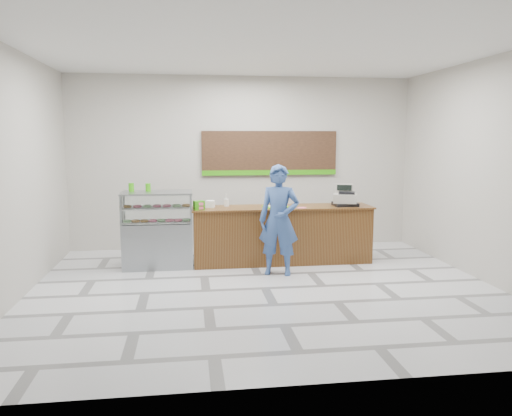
{
  "coord_description": "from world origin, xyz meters",
  "views": [
    {
      "loc": [
        -1.13,
        -7.22,
        2.26
      ],
      "look_at": [
        -0.02,
        0.9,
        1.1
      ],
      "focal_mm": 35.0,
      "sensor_mm": 36.0,
      "label": 1
    }
  ],
  "objects": [
    {
      "name": "sales_counter",
      "position": [
        0.55,
        1.55,
        0.52
      ],
      "size": [
        3.26,
        0.76,
        1.03
      ],
      "color": "brown",
      "rests_on": "floor"
    },
    {
      "name": "serving_tray",
      "position": [
        0.42,
        1.49,
        1.04
      ],
      "size": [
        0.47,
        0.39,
        0.02
      ],
      "rotation": [
        0.0,
        0.0,
        0.28
      ],
      "color": "#60DE0F",
      "rests_on": "sales_counter"
    },
    {
      "name": "green_cup_right",
      "position": [
        -1.83,
        1.66,
        1.4
      ],
      "size": [
        0.09,
        0.09,
        0.14
      ],
      "primitive_type": "cylinder",
      "color": "#329D0C",
      "rests_on": "display_case"
    },
    {
      "name": "menu_board",
      "position": [
        0.55,
        2.96,
        1.93
      ],
      "size": [
        2.8,
        0.06,
        0.9
      ],
      "color": "black",
      "rests_on": "back_wall"
    },
    {
      "name": "back_wall",
      "position": [
        0.0,
        3.0,
        1.75
      ],
      "size": [
        7.0,
        0.0,
        7.0
      ],
      "primitive_type": "plane",
      "rotation": [
        1.57,
        0.0,
        0.0
      ],
      "color": "#B4AFA6",
      "rests_on": "floor"
    },
    {
      "name": "customer",
      "position": [
        0.35,
        0.77,
        0.91
      ],
      "size": [
        0.77,
        0.62,
        1.83
      ],
      "primitive_type": "imported",
      "rotation": [
        0.0,
        0.0,
        -0.31
      ],
      "color": "#32508D",
      "rests_on": "floor"
    },
    {
      "name": "napkin_box",
      "position": [
        -0.75,
        1.61,
        1.09
      ],
      "size": [
        0.18,
        0.18,
        0.12
      ],
      "primitive_type": "cube",
      "rotation": [
        0.0,
        0.0,
        -0.27
      ],
      "color": "white",
      "rests_on": "sales_counter"
    },
    {
      "name": "straw_cup",
      "position": [
        -0.45,
        1.72,
        1.1
      ],
      "size": [
        0.09,
        0.09,
        0.13
      ],
      "primitive_type": "cylinder",
      "color": "silver",
      "rests_on": "sales_counter"
    },
    {
      "name": "ceiling",
      "position": [
        0.0,
        0.0,
        3.5
      ],
      "size": [
        7.0,
        7.0,
        0.0
      ],
      "primitive_type": "plane",
      "rotation": [
        3.14,
        0.0,
        0.0
      ],
      "color": "silver",
      "rests_on": "back_wall"
    },
    {
      "name": "card_terminal",
      "position": [
        1.64,
        1.62,
        1.05
      ],
      "size": [
        0.1,
        0.18,
        0.04
      ],
      "primitive_type": "cube",
      "rotation": [
        0.0,
        0.0,
        0.1
      ],
      "color": "black",
      "rests_on": "sales_counter"
    },
    {
      "name": "promo_box",
      "position": [
        -0.95,
        1.33,
        1.11
      ],
      "size": [
        0.2,
        0.16,
        0.16
      ],
      "primitive_type": "cube",
      "rotation": [
        0.0,
        0.0,
        0.3
      ],
      "color": "#329D0C",
      "rests_on": "sales_counter"
    },
    {
      "name": "green_cup_left",
      "position": [
        -2.12,
        1.67,
        1.4
      ],
      "size": [
        0.09,
        0.09,
        0.15
      ],
      "primitive_type": "cylinder",
      "color": "#329D0C",
      "rests_on": "display_case"
    },
    {
      "name": "display_case",
      "position": [
        -1.67,
        1.55,
        0.68
      ],
      "size": [
        1.22,
        0.72,
        1.33
      ],
      "color": "gray",
      "rests_on": "floor"
    },
    {
      "name": "cash_register",
      "position": [
        1.7,
        1.5,
        1.18
      ],
      "size": [
        0.53,
        0.54,
        0.39
      ],
      "rotation": [
        0.0,
        0.0,
        -0.33
      ],
      "color": "black",
      "rests_on": "sales_counter"
    },
    {
      "name": "floor",
      "position": [
        0.0,
        0.0,
        0.0
      ],
      "size": [
        7.0,
        7.0,
        0.0
      ],
      "primitive_type": "plane",
      "color": "silver",
      "rests_on": "ground"
    },
    {
      "name": "donut_decal",
      "position": [
        0.87,
        1.35,
        1.03
      ],
      "size": [
        0.17,
        0.17,
        0.0
      ],
      "primitive_type": "cylinder",
      "color": "#F86288",
      "rests_on": "sales_counter"
    }
  ]
}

